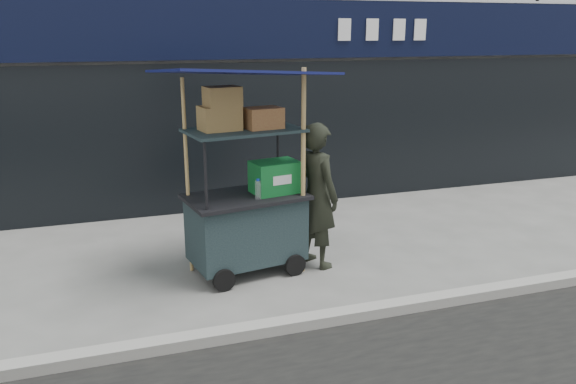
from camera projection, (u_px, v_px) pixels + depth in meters
name	position (u px, v px, depth m)	size (l,w,h in m)	color
ground	(288.00, 320.00, 5.81)	(80.00, 80.00, 0.00)	#5E5E5A
curb	(294.00, 324.00, 5.61)	(80.00, 0.18, 0.12)	gray
vendor_cart	(247.00, 202.00, 6.76)	(2.08, 1.63, 2.54)	black
vendor_man	(317.00, 195.00, 6.96)	(0.67, 0.44, 1.83)	black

